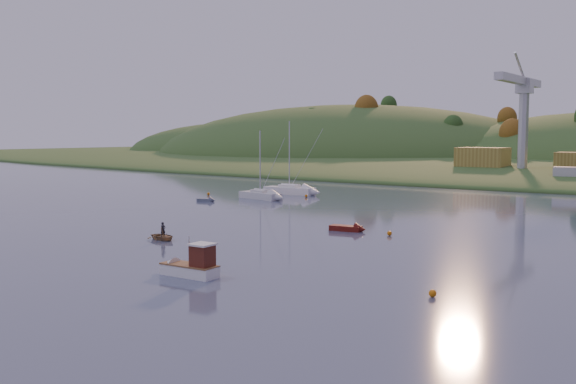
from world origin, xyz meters
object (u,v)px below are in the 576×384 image
Objects in this scene: red_tender at (352,229)px; sailboat_near at (289,190)px; canoe at (163,237)px; fishing_boat at (186,265)px; sailboat_far at (260,195)px; grey_dinghy at (209,200)px.

sailboat_near is at bearing 125.90° from red_tender.
sailboat_near reaches higher than red_tender.
canoe is 0.77× the size of red_tender.
fishing_boat is 55.77m from sailboat_far.
sailboat_near is 1.15× the size of sailboat_far.
sailboat_far reaches higher than canoe.
red_tender is 1.35× the size of grey_dinghy.
sailboat_near reaches higher than grey_dinghy.
sailboat_far reaches higher than red_tender.
canoe is (17.09, -36.79, -0.38)m from sailboat_far.
sailboat_far is at bearing 35.77° from canoe.
fishing_boat reaches higher than grey_dinghy.
sailboat_far reaches higher than fishing_boat.
fishing_boat is 0.49× the size of sailboat_far.
canoe is at bearing -69.22° from grey_dinghy.
sailboat_far is at bearing 135.32° from red_tender.
grey_dinghy is (-3.07, -17.03, -0.58)m from sailboat_near.
fishing_boat is at bearing -47.40° from sailboat_far.
sailboat_far is at bearing 47.65° from grey_dinghy.
grey_dinghy is at bearing -51.84° from fishing_boat.
sailboat_near is 3.92× the size of canoe.
sailboat_near is 4.07× the size of grey_dinghy.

